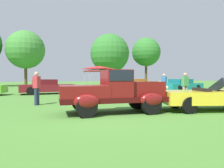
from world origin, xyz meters
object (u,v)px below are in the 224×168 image
(show_car_teal, at_px, (182,85))
(spectator_near_truck, at_px, (185,85))
(spectator_by_row, at_px, (164,83))
(spectator_far_side, at_px, (37,87))
(feature_pickup_truck, at_px, (114,91))
(neighbor_convertible, at_px, (213,97))
(show_car_orange, at_px, (136,85))
(spectator_between_cars, at_px, (114,85))
(show_car_burgundy, at_px, (46,87))
(canopy_tent_left_field, at_px, (99,68))

(show_car_teal, distance_m, spectator_near_truck, 7.70)
(spectator_by_row, relative_size, spectator_far_side, 1.00)
(feature_pickup_truck, bearing_deg, show_car_teal, 42.67)
(neighbor_convertible, height_order, show_car_teal, neighbor_convertible)
(show_car_orange, xyz_separation_m, spectator_far_side, (-9.15, -7.62, 0.31))
(show_car_orange, height_order, spectator_between_cars, spectator_between_cars)
(show_car_teal, bearing_deg, show_car_orange, 162.27)
(spectator_near_truck, relative_size, spectator_between_cars, 1.00)
(show_car_burgundy, xyz_separation_m, spectator_between_cars, (3.94, -5.82, 0.31))
(neighbor_convertible, height_order, spectator_far_side, spectator_far_side)
(show_car_orange, relative_size, spectator_near_truck, 2.62)
(spectator_far_side, bearing_deg, neighbor_convertible, -31.27)
(neighbor_convertible, distance_m, spectator_far_side, 8.30)
(spectator_far_side, distance_m, canopy_tent_left_field, 14.50)
(feature_pickup_truck, xyz_separation_m, neighbor_convertible, (4.21, -0.75, -0.28))
(show_car_burgundy, relative_size, spectator_between_cars, 2.66)
(neighbor_convertible, height_order, spectator_near_truck, spectator_near_truck)
(neighbor_convertible, xyz_separation_m, show_car_orange, (2.06, 11.93, 0.02))
(show_car_burgundy, bearing_deg, show_car_teal, -4.99)
(show_car_teal, xyz_separation_m, spectator_by_row, (-3.39, -2.12, 0.31))
(neighbor_convertible, distance_m, show_car_burgundy, 13.25)
(feature_pickup_truck, relative_size, canopy_tent_left_field, 1.35)
(show_car_orange, distance_m, spectator_by_row, 3.65)
(feature_pickup_truck, bearing_deg, show_car_burgundy, 100.91)
(neighbor_convertible, height_order, canopy_tent_left_field, canopy_tent_left_field)
(spectator_between_cars, xyz_separation_m, spectator_by_row, (5.39, 2.59, 0.00))
(show_car_burgundy, height_order, show_car_orange, same)
(spectator_between_cars, height_order, canopy_tent_left_field, canopy_tent_left_field)
(feature_pickup_truck, relative_size, spectator_near_truck, 2.54)
(neighbor_convertible, bearing_deg, feature_pickup_truck, 169.94)
(show_car_orange, xyz_separation_m, spectator_near_truck, (-0.15, -7.63, 0.31))
(feature_pickup_truck, xyz_separation_m, show_car_burgundy, (-2.10, 10.90, -0.26))
(feature_pickup_truck, height_order, spectator_by_row, feature_pickup_truck)
(show_car_teal, relative_size, canopy_tent_left_field, 1.53)
(show_car_burgundy, relative_size, spectator_far_side, 2.66)
(feature_pickup_truck, distance_m, neighbor_convertible, 4.29)
(spectator_between_cars, bearing_deg, show_car_burgundy, 124.10)
(spectator_between_cars, bearing_deg, show_car_teal, 28.20)
(neighbor_convertible, bearing_deg, show_car_orange, 80.19)
(spectator_by_row, bearing_deg, show_car_teal, 31.96)
(neighbor_convertible, xyz_separation_m, show_car_teal, (6.41, 10.54, 0.02))
(feature_pickup_truck, height_order, spectator_near_truck, feature_pickup_truck)
(spectator_by_row, bearing_deg, neighbor_convertible, -109.71)
(show_car_teal, bearing_deg, neighbor_convertible, -121.30)
(spectator_far_side, height_order, canopy_tent_left_field, canopy_tent_left_field)
(show_car_burgundy, height_order, spectator_far_side, spectator_far_side)
(show_car_burgundy, xyz_separation_m, spectator_far_side, (-0.78, -7.34, 0.31))
(feature_pickup_truck, relative_size, show_car_orange, 0.97)
(neighbor_convertible, relative_size, spectator_by_row, 2.66)
(neighbor_convertible, bearing_deg, spectator_by_row, 70.29)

